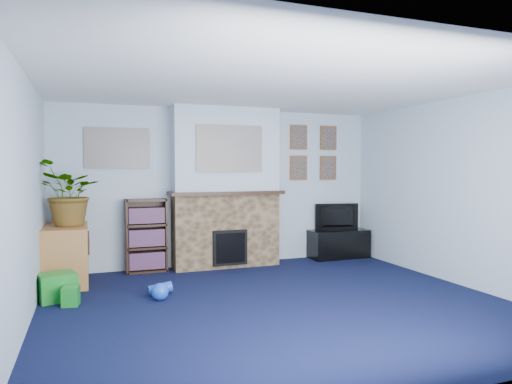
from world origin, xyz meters
name	(u,v)px	position (x,y,z in m)	size (l,w,h in m)	color
floor	(278,303)	(0.00, 0.00, 0.00)	(5.00, 4.50, 0.01)	black
ceiling	(279,84)	(0.00, 0.00, 2.40)	(5.00, 4.50, 0.01)	white
wall_back	(222,187)	(0.00, 2.25, 1.20)	(5.00, 0.04, 2.40)	#AFC2D3
wall_front	(418,215)	(0.00, -2.25, 1.20)	(5.00, 0.04, 2.40)	#AFC2D3
wall_left	(23,201)	(-2.50, 0.00, 1.20)	(0.04, 4.50, 2.40)	#AFC2D3
wall_right	(458,191)	(2.50, 0.00, 1.20)	(0.04, 4.50, 2.40)	#AFC2D3
chimney_breast	(226,189)	(0.00, 2.05, 1.18)	(1.72, 0.50, 2.40)	brown
collage_main	(230,149)	(0.00, 1.84, 1.78)	(1.00, 0.03, 0.68)	gray
collage_left	(118,148)	(-1.55, 2.23, 1.78)	(0.90, 0.03, 0.58)	gray
portrait_tl	(299,137)	(1.30, 2.23, 2.00)	(0.30, 0.03, 0.40)	brown
portrait_tr	(328,138)	(1.85, 2.23, 2.00)	(0.30, 0.03, 0.40)	brown
portrait_bl	(298,168)	(1.30, 2.23, 1.50)	(0.30, 0.03, 0.40)	brown
portrait_br	(328,168)	(1.85, 2.23, 1.50)	(0.30, 0.03, 0.40)	brown
tv_stand	(339,244)	(1.95, 2.03, 0.22)	(0.99, 0.42, 0.47)	black
television	(338,217)	(1.95, 2.05, 0.68)	(0.75, 0.10, 0.43)	black
bookshelf	(146,237)	(-1.18, 2.11, 0.50)	(0.58, 0.28, 1.05)	black
sideboard	(66,257)	(-2.24, 1.75, 0.35)	(0.54, 0.97, 0.75)	#B37139
potted_plant	(68,193)	(-2.19, 1.70, 1.18)	(0.77, 0.67, 0.86)	#26661E
mantel_clock	(224,186)	(-0.03, 2.00, 1.22)	(0.11, 0.07, 0.15)	gold
mantel_candle	(250,185)	(0.38, 2.00, 1.23)	(0.05, 0.05, 0.15)	#B2BFC6
mantel_teddy	(192,187)	(-0.53, 2.00, 1.22)	(0.13, 0.13, 0.13)	gray
mantel_can	(271,186)	(0.72, 2.00, 1.21)	(0.06, 0.06, 0.12)	#198C26
green_crate	(57,288)	(-2.30, 0.97, 0.14)	(0.39, 0.31, 0.31)	#198C26
toy_ball	(160,292)	(-1.21, 0.58, 0.09)	(0.19, 0.19, 0.19)	blue
toy_block	(71,296)	(-2.15, 0.70, 0.11)	(0.17, 0.17, 0.21)	#198C26
toy_tube	(160,289)	(-1.17, 0.81, 0.07)	(0.13, 0.13, 0.27)	blue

